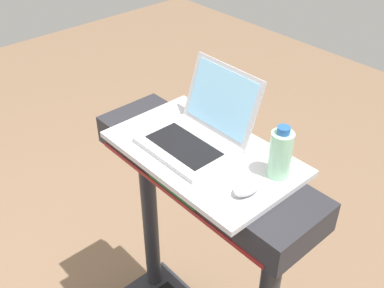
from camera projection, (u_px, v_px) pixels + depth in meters
name	position (u px, v px, depth m)	size (l,w,h in m)	color
desk_board	(203.00, 153.00, 1.55)	(0.65, 0.40, 0.02)	silver
laptop	(199.00, 130.00, 1.56)	(0.31, 0.31, 0.24)	#B7B7BC
computer_mouse	(247.00, 187.00, 1.37)	(0.06, 0.10, 0.03)	#B2B2B7
water_bottle	(280.00, 154.00, 1.40)	(0.07, 0.07, 0.18)	#9EDBB2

